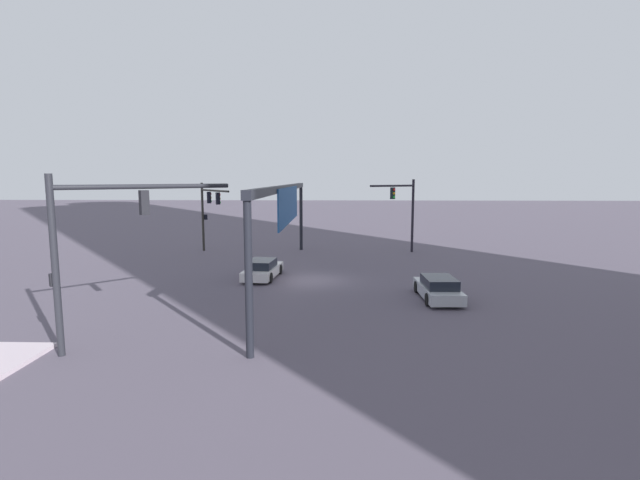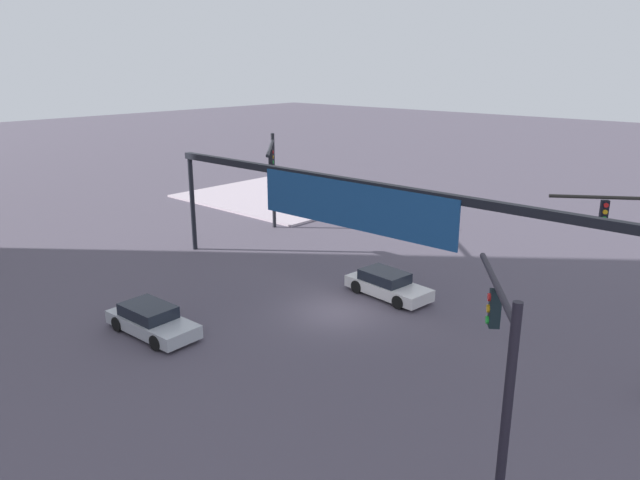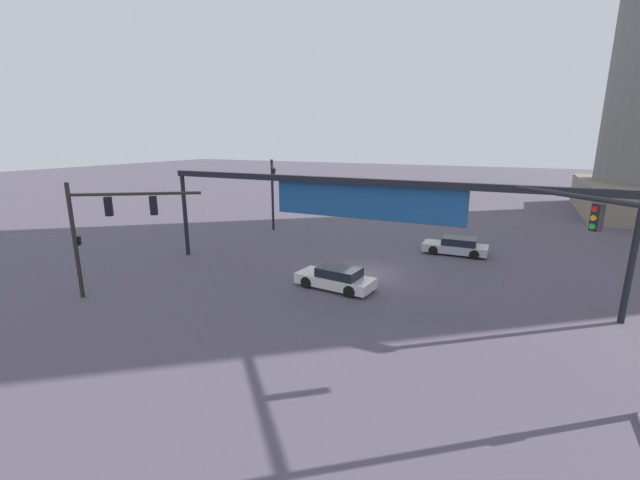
# 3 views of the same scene
# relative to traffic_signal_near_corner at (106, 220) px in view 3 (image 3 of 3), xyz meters

# --- Properties ---
(ground_plane) EXTENTS (213.52, 213.52, 0.00)m
(ground_plane) POSITION_rel_traffic_signal_near_corner_xyz_m (10.44, 9.11, -4.02)
(ground_plane) COLOR #504957
(traffic_signal_near_corner) EXTENTS (5.59, 3.64, 5.89)m
(traffic_signal_near_corner) POSITION_rel_traffic_signal_near_corner_xyz_m (0.00, 0.00, 0.00)
(traffic_signal_near_corner) COLOR black
(traffic_signal_near_corner) RESTS_ON ground
(traffic_signal_opposite_side) EXTENTS (2.86, 3.96, 6.18)m
(traffic_signal_opposite_side) POSITION_rel_traffic_signal_near_corner_xyz_m (-0.54, 16.32, 0.04)
(traffic_signal_opposite_side) COLOR black
(traffic_signal_opposite_side) RESTS_ON ground
(overhead_sign_gantry) EXTENTS (25.58, 0.43, 5.86)m
(overhead_sign_gantry) POSITION_rel_traffic_signal_near_corner_xyz_m (10.55, 7.62, 0.91)
(overhead_sign_gantry) COLOR black
(overhead_sign_gantry) RESTS_ON ground
(sedan_car_approaching) EXTENTS (4.45, 2.15, 1.21)m
(sedan_car_approaching) POSITION_rel_traffic_signal_near_corner_xyz_m (9.91, 5.97, -3.45)
(sedan_car_approaching) COLOR silver
(sedan_car_approaching) RESTS_ON ground
(sedan_car_waiting_far) EXTENTS (4.42, 1.94, 1.21)m
(sedan_car_waiting_far) POSITION_rel_traffic_signal_near_corner_xyz_m (14.78, 15.90, -3.45)
(sedan_car_waiting_far) COLOR #ADB0B9
(sedan_car_waiting_far) RESTS_ON ground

